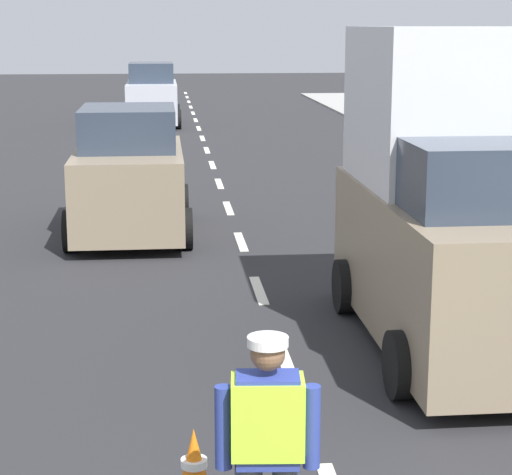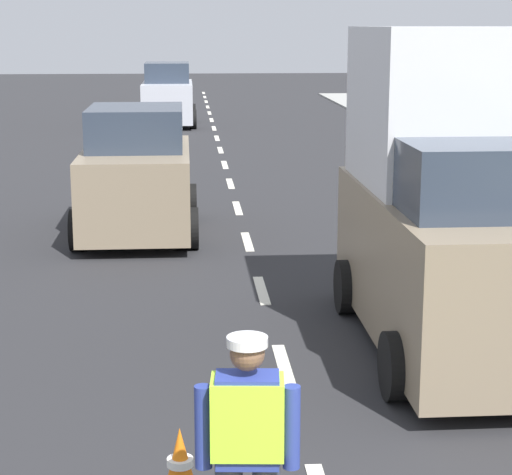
{
  "view_description": "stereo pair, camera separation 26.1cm",
  "coord_description": "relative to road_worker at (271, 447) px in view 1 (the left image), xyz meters",
  "views": [
    {
      "loc": [
        -1.27,
        -3.75,
        3.55
      ],
      "look_at": [
        -0.19,
        7.13,
        1.1
      ],
      "focal_mm": 66.52,
      "sensor_mm": 36.0,
      "label": 1
    },
    {
      "loc": [
        -1.01,
        -3.77,
        3.55
      ],
      "look_at": [
        -0.19,
        7.13,
        1.1
      ],
      "focal_mm": 66.52,
      "sensor_mm": 36.0,
      "label": 2
    }
  ],
  "objects": [
    {
      "name": "traffic_cone_near",
      "position": [
        -0.46,
        0.99,
        -0.61
      ],
      "size": [
        0.36,
        0.36,
        0.64
      ],
      "color": "black",
      "rests_on": "ground"
    },
    {
      "name": "delivery_truck",
      "position": [
        2.57,
        4.59,
        0.68
      ],
      "size": [
        2.16,
        4.6,
        3.54
      ],
      "color": "gray",
      "rests_on": "ground"
    },
    {
      "name": "ground_plane",
      "position": [
        0.62,
        19.2,
        -0.93
      ],
      "size": [
        96.0,
        96.0,
        0.0
      ],
      "primitive_type": "plane",
      "color": "#28282B"
    },
    {
      "name": "car_oncoming_lead",
      "position": [
        -1.23,
        10.67,
        0.09
      ],
      "size": [
        2.06,
        3.81,
        2.2
      ],
      "color": "gray",
      "rests_on": "ground"
    },
    {
      "name": "car_oncoming_third",
      "position": [
        -1.01,
        29.09,
        0.12
      ],
      "size": [
        2.03,
        4.01,
        2.25
      ],
      "color": "silver",
      "rests_on": "ground"
    },
    {
      "name": "road_worker",
      "position": [
        0.0,
        0.0,
        0.0
      ],
      "size": [
        0.77,
        0.36,
        1.67
      ],
      "color": "#383D4C",
      "rests_on": "ground"
    },
    {
      "name": "lane_center_line",
      "position": [
        0.62,
        23.4,
        -0.93
      ],
      "size": [
        0.14,
        46.4,
        0.01
      ],
      "color": "silver",
      "rests_on": "ground"
    }
  ]
}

